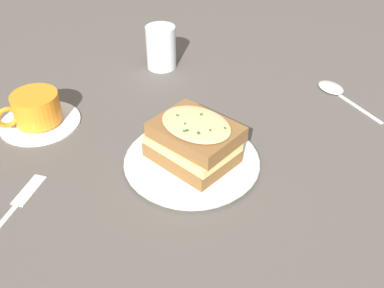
% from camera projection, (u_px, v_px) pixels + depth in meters
% --- Properties ---
extents(ground_plane, '(2.40, 2.40, 0.00)m').
position_uv_depth(ground_plane, '(206.00, 171.00, 0.74)').
color(ground_plane, '#514C47').
extents(dinner_plate, '(0.23, 0.23, 0.01)m').
position_uv_depth(dinner_plate, '(192.00, 161.00, 0.75)').
color(dinner_plate, silver).
rests_on(dinner_plate, ground_plane).
extents(sandwich, '(0.14, 0.12, 0.07)m').
position_uv_depth(sandwich, '(194.00, 141.00, 0.73)').
color(sandwich, brown).
rests_on(sandwich, dinner_plate).
extents(teacup_with_saucer, '(0.15, 0.15, 0.06)m').
position_uv_depth(teacup_with_saucer, '(37.00, 111.00, 0.84)').
color(teacup_with_saucer, white).
rests_on(teacup_with_saucer, ground_plane).
extents(water_glass, '(0.07, 0.07, 0.10)m').
position_uv_depth(water_glass, '(161.00, 47.00, 1.01)').
color(water_glass, silver).
rests_on(water_glass, ground_plane).
extents(fork, '(0.11, 0.17, 0.00)m').
position_uv_depth(fork, '(16.00, 205.00, 0.68)').
color(fork, silver).
rests_on(fork, ground_plane).
extents(spoon, '(0.18, 0.07, 0.01)m').
position_uv_depth(spoon, '(334.00, 90.00, 0.94)').
color(spoon, silver).
rests_on(spoon, ground_plane).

